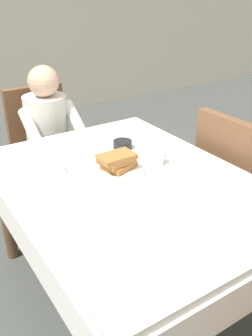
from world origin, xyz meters
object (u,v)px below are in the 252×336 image
plate_breakfast (118,170)px  syrup_pitcher (60,166)px  chair_right_side (233,177)px  fork_left_of_plate (87,182)px  knife_right_of_plate (150,163)px  dining_table_main (129,195)px  spoon_near_edge (164,199)px  bowl_butter (123,144)px  diner_person (49,131)px  cup_coffee (157,157)px  chair_diner (43,142)px  breakfast_stack (117,161)px

plate_breakfast → syrup_pitcher: bearing=150.7°
chair_right_side → fork_left_of_plate: bearing=-95.1°
syrup_pitcher → knife_right_of_plate: syrup_pitcher is taller
dining_table_main → spoon_near_edge: bearing=-83.6°
chair_right_side → bowl_butter: 0.72m
diner_person → knife_right_of_plate: size_ratio=5.60×
cup_coffee → chair_diner: bearing=101.6°
diner_person → breakfast_stack: diner_person is taller
dining_table_main → knife_right_of_plate: knife_right_of_plate is taller
chair_diner → plate_breakfast: 1.09m
dining_table_main → chair_right_side: bearing=0.0°
chair_diner → syrup_pitcher: chair_diner is taller
cup_coffee → spoon_near_edge: size_ratio=0.75×
diner_person → cup_coffee: bearing=103.4°
dining_table_main → knife_right_of_plate: size_ratio=7.62×
dining_table_main → syrup_pitcher: syrup_pitcher is taller
plate_breakfast → breakfast_stack: breakfast_stack is taller
plate_breakfast → spoon_near_edge: size_ratio=1.87×
plate_breakfast → knife_right_of_plate: bearing=-6.0°
diner_person → fork_left_of_plate: (-0.18, -0.93, 0.07)m
dining_table_main → syrup_pitcher: 0.38m
dining_table_main → plate_breakfast: plate_breakfast is taller
fork_left_of_plate → spoon_near_edge: same height
diner_person → plate_breakfast: bearing=90.6°
plate_breakfast → breakfast_stack: (-0.00, 0.00, 0.05)m
chair_diner → spoon_near_edge: chair_diner is taller
knife_right_of_plate → chair_right_side: bearing=-104.2°
plate_breakfast → fork_left_of_plate: (-0.19, -0.02, -0.01)m
knife_right_of_plate → spoon_near_edge: bearing=147.4°
chair_diner → syrup_pitcher: size_ratio=11.63×
chair_diner → chair_right_side: same height
chair_diner → knife_right_of_plate: 1.12m
chair_diner → diner_person: size_ratio=0.83×
bowl_butter → cup_coffee: bearing=-82.0°
chair_diner → cup_coffee: chair_diner is taller
dining_table_main → diner_person: size_ratio=1.36×
cup_coffee → bowl_butter: size_ratio=1.03×
cup_coffee → fork_left_of_plate: bearing=177.2°
dining_table_main → breakfast_stack: bearing=91.8°
chair_right_side → plate_breakfast: chair_right_side is taller
chair_right_side → breakfast_stack: chair_right_side is taller
bowl_butter → chair_right_side: bearing=-30.0°
cup_coffee → fork_left_of_plate: (-0.41, 0.02, -0.04)m
chair_diner → bowl_butter: chair_diner is taller
diner_person → breakfast_stack: bearing=90.4°
diner_person → bowl_butter: bearing=105.6°
diner_person → breakfast_stack: size_ratio=5.60×
chair_right_side → knife_right_of_plate: chair_right_side is taller
chair_diner → bowl_butter: 0.88m
spoon_near_edge → bowl_butter: bearing=83.8°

